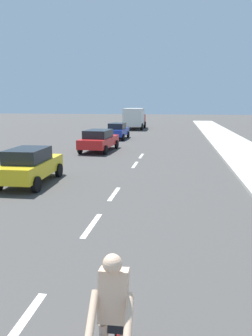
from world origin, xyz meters
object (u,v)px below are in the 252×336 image
parked_car_blue (118,130)px  delivery_truck (135,118)px  parked_car_yellow (30,165)px  parked_car_red (99,140)px  cyclist (108,336)px

parked_car_blue → delivery_truck: delivery_truck is taller
parked_car_yellow → parked_car_red: bearing=84.0°
cyclist → parked_car_red: cyclist is taller
cyclist → parked_car_yellow: cyclist is taller
cyclist → delivery_truck: 38.91m
parked_car_red → delivery_truck: delivery_truck is taller
parked_car_blue → delivery_truck: bearing=91.3°
parked_car_red → delivery_truck: (-0.20, 19.95, 0.66)m
cyclist → parked_car_blue: (-5.14, 26.48, 0.00)m
cyclist → parked_car_yellow: bearing=-61.8°
parked_car_yellow → parked_car_blue: bearing=86.2°
parked_car_yellow → delivery_truck: delivery_truck is taller
parked_car_red → delivery_truck: size_ratio=0.72×
delivery_truck → parked_car_red: bearing=-90.1°
parked_car_red → parked_car_blue: 7.87m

